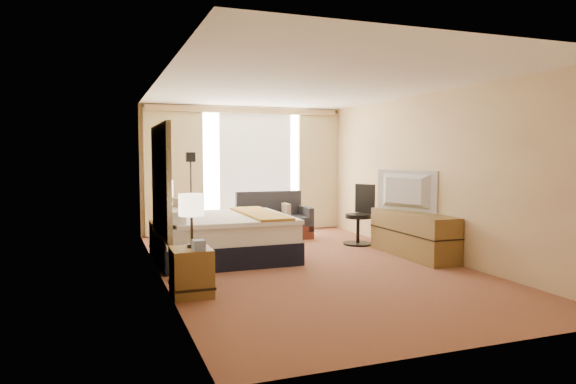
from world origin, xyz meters
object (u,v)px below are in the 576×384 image
object	(u,v)px
media_dresser	(413,234)
loveseat	(272,223)
nightstand_left	(191,272)
floor_lamp	(191,179)
bed	(223,236)
lamp_right	(163,190)
desk_chair	(360,218)
nightstand_right	(165,238)
lamp_left	(191,206)
television	(403,191)

from	to	relation	value
media_dresser	loveseat	xyz separation A→B (m)	(-1.53, 2.49, -0.06)
nightstand_left	floor_lamp	xyz separation A→B (m)	(0.57, 3.35, 0.90)
nightstand_left	bed	distance (m)	2.07
bed	loveseat	distance (m)	2.14
nightstand_left	media_dresser	xyz separation A→B (m)	(3.70, 1.05, 0.07)
lamp_right	bed	bearing A→B (deg)	-35.86
loveseat	bed	bearing A→B (deg)	-127.18
desk_chair	lamp_right	distance (m)	3.50
loveseat	floor_lamp	distance (m)	1.84
nightstand_right	media_dresser	size ratio (longest dim) A/B	0.31
floor_lamp	lamp_right	size ratio (longest dim) A/B	2.52
floor_lamp	lamp_left	distance (m)	3.35
television	lamp_left	bearing A→B (deg)	87.27
nightstand_left	lamp_left	world-z (taller)	lamp_left
loveseat	television	bearing A→B (deg)	-54.28
television	floor_lamp	bearing A→B (deg)	34.67
loveseat	desk_chair	xyz separation A→B (m)	(1.26, -1.23, 0.19)
media_dresser	desk_chair	xyz separation A→B (m)	(-0.27, 1.27, 0.13)
nightstand_right	lamp_left	bearing A→B (deg)	-89.50
lamp_left	television	bearing A→B (deg)	18.75
lamp_right	television	distance (m)	3.86
loveseat	television	size ratio (longest dim) A/B	1.26
nightstand_right	nightstand_left	bearing A→B (deg)	-90.00
floor_lamp	desk_chair	world-z (taller)	floor_lamp
bed	lamp_left	bearing A→B (deg)	-113.10
lamp_right	floor_lamp	bearing A→B (deg)	55.65
loveseat	lamp_right	xyz separation A→B (m)	(-2.19, -1.05, 0.77)
media_dresser	nightstand_left	bearing A→B (deg)	-164.16
bed	lamp_left	xyz separation A→B (m)	(-0.79, -1.85, 0.68)
floor_lamp	desk_chair	bearing A→B (deg)	-19.86
lamp_right	loveseat	bearing A→B (deg)	25.57
desk_chair	television	xyz separation A→B (m)	(0.22, -1.03, 0.55)
floor_lamp	nightstand_left	bearing A→B (deg)	-99.65
floor_lamp	desk_chair	distance (m)	3.12
nightstand_right	floor_lamp	size ratio (longest dim) A/B	0.33
nightstand_left	media_dresser	world-z (taller)	media_dresser
floor_lamp	lamp_right	world-z (taller)	floor_lamp
nightstand_right	floor_lamp	distance (m)	1.36
television	desk_chair	bearing A→B (deg)	-9.55
media_dresser	loveseat	distance (m)	2.92
nightstand_right	desk_chair	size ratio (longest dim) A/B	0.51
media_dresser	desk_chair	size ratio (longest dim) A/B	1.66
loveseat	nightstand_right	bearing A→B (deg)	-151.86
nightstand_left	nightstand_right	xyz separation A→B (m)	(0.00, 2.50, 0.00)
nightstand_right	loveseat	distance (m)	2.41
nightstand_left	loveseat	xyz separation A→B (m)	(2.17, 3.54, 0.02)
loveseat	nightstand_left	bearing A→B (deg)	-119.01
desk_chair	lamp_right	world-z (taller)	lamp_right
desk_chair	nightstand_left	bearing A→B (deg)	-168.38
bed	lamp_left	size ratio (longest dim) A/B	3.20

